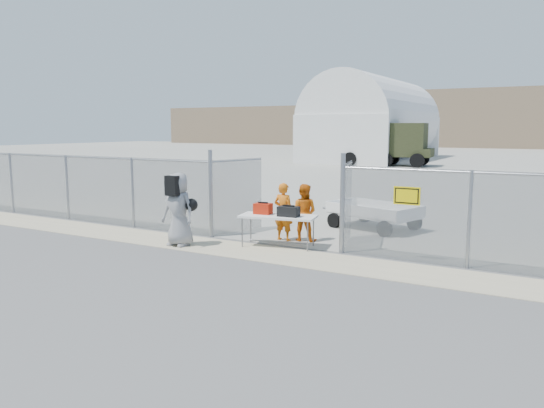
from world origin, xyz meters
The scene contains 13 objects.
ground centered at (0.00, 0.00, 0.00)m, with size 160.00×160.00×0.00m, color #515151.
tarmac_inside centered at (0.00, 42.00, 0.01)m, with size 160.00×80.00×0.01m, color #9B998D.
dirt_strip centered at (0.00, 1.00, 0.01)m, with size 44.00×1.60×0.01m, color #C0B390.
chain_link_fence centered at (0.00, 2.00, 1.10)m, with size 40.00×0.20×2.20m, color gray, non-canonical shape.
quonset_hangar centered at (-10.00, 40.00, 4.00)m, with size 9.00×18.00×8.00m, color white, non-canonical shape.
folding_table centered at (0.28, 1.83, 0.42)m, with size 1.98×0.82×0.84m, color white, non-canonical shape.
orange_bag centered at (-0.18, 1.84, 0.98)m, with size 0.45×0.30×0.28m, color red.
black_duffel centered at (0.59, 1.82, 0.97)m, with size 0.54×0.31×0.26m, color black.
security_worker_left centered at (0.04, 2.59, 0.81)m, with size 0.59×0.39×1.62m, color orange.
security_worker_right centered at (0.53, 2.82, 0.80)m, with size 0.77×0.60×1.59m, color orange.
visitor centered at (-2.08, 0.66, 0.98)m, with size 0.96×0.62×1.95m, color gray.
utility_trailer centered at (1.67, 5.47, 0.42)m, with size 3.50×1.80×0.85m, color white, non-canonical shape.
military_truck centered at (-6.41, 32.55, 1.74)m, with size 7.28×2.69×3.47m, color #2D3219, non-canonical shape.
Camera 1 is at (6.86, -10.15, 3.12)m, focal length 35.00 mm.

